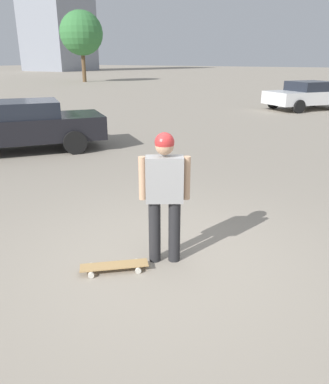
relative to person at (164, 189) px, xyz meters
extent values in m
plane|color=gray|center=(0.00, 0.00, -0.95)|extent=(220.00, 220.00, 0.00)
cylinder|color=#262628|center=(0.10, 0.06, -0.55)|extent=(0.15, 0.15, 0.80)
cylinder|color=#262628|center=(-0.10, -0.06, -0.55)|extent=(0.15, 0.15, 0.80)
cube|color=#999999|center=(0.00, 0.00, 0.12)|extent=(0.48, 0.40, 0.55)
cylinder|color=tan|center=(0.22, 0.13, 0.14)|extent=(0.08, 0.08, 0.52)
cylinder|color=tan|center=(-0.22, -0.13, 0.14)|extent=(0.08, 0.08, 0.52)
sphere|color=tan|center=(0.00, 0.00, 0.52)|extent=(0.22, 0.22, 0.22)
sphere|color=red|center=(0.00, 0.00, 0.56)|extent=(0.23, 0.23, 0.23)
cube|color=tan|center=(0.39, 0.52, -0.87)|extent=(0.74, 0.66, 0.01)
cylinder|color=silver|center=(0.53, 0.78, -0.91)|extent=(0.07, 0.07, 0.07)
cylinder|color=silver|center=(0.67, 0.62, -0.91)|extent=(0.07, 0.07, 0.07)
cylinder|color=silver|center=(0.11, 0.43, -0.91)|extent=(0.07, 0.07, 0.07)
cylinder|color=silver|center=(0.25, 0.27, -0.91)|extent=(0.07, 0.07, 0.07)
cube|color=black|center=(6.37, -3.08, -0.33)|extent=(4.28, 4.69, 0.62)
cube|color=#1E232D|center=(6.30, -3.17, 0.19)|extent=(2.52, 2.60, 0.41)
cylinder|color=black|center=(4.80, -3.65, -0.64)|extent=(0.55, 0.60, 0.62)
cylinder|color=black|center=(6.12, -4.74, -0.64)|extent=(0.55, 0.60, 0.62)
cube|color=silver|center=(1.18, -16.16, -0.34)|extent=(3.93, 4.32, 0.59)
cube|color=#1E232D|center=(1.12, -16.24, 0.18)|extent=(2.42, 2.45, 0.45)
cylinder|color=black|center=(1.23, -14.61, -0.64)|extent=(0.53, 0.60, 0.61)
cylinder|color=black|center=(2.68, -15.74, -0.64)|extent=(0.53, 0.60, 0.61)
cylinder|color=black|center=(1.13, -17.72, -0.64)|extent=(0.53, 0.60, 0.61)
cylinder|color=brown|center=(25.93, -28.26, 0.69)|extent=(0.40, 0.40, 3.28)
sphere|color=#387A3D|center=(25.93, -28.26, 3.87)|extent=(4.40, 4.40, 4.40)
camera|label=1|loc=(-2.06, 3.61, 1.46)|focal=35.00mm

